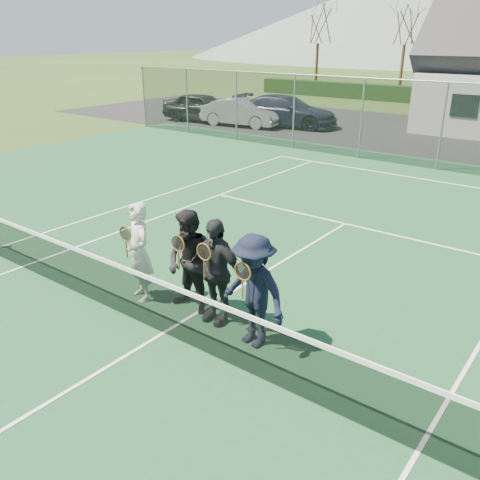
{
  "coord_description": "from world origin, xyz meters",
  "views": [
    {
      "loc": [
        5.22,
        -4.8,
        4.46
      ],
      "look_at": [
        0.39,
        1.5,
        1.25
      ],
      "focal_mm": 38.0,
      "sensor_mm": 36.0,
      "label": 1
    }
  ],
  "objects_px": {
    "player_a": "(139,252)",
    "player_c": "(216,271)",
    "car_c": "(286,111)",
    "player_d": "(254,291)",
    "player_b": "(190,262)",
    "car_b": "(241,112)",
    "tennis_net": "(162,305)",
    "car_a": "(203,107)"
  },
  "relations": [
    {
      "from": "player_a",
      "to": "car_b",
      "type": "bearing_deg",
      "value": 121.87
    },
    {
      "from": "car_c",
      "to": "player_a",
      "type": "relative_size",
      "value": 3.02
    },
    {
      "from": "car_a",
      "to": "player_c",
      "type": "xyz_separation_m",
      "value": [
        14.2,
        -15.8,
        0.15
      ]
    },
    {
      "from": "car_b",
      "to": "car_c",
      "type": "height_order",
      "value": "car_c"
    },
    {
      "from": "player_a",
      "to": "player_c",
      "type": "distance_m",
      "value": 1.58
    },
    {
      "from": "tennis_net",
      "to": "car_c",
      "type": "bearing_deg",
      "value": 117.21
    },
    {
      "from": "car_a",
      "to": "player_c",
      "type": "bearing_deg",
      "value": -147.28
    },
    {
      "from": "car_c",
      "to": "player_d",
      "type": "bearing_deg",
      "value": -158.85
    },
    {
      "from": "player_a",
      "to": "player_c",
      "type": "height_order",
      "value": "same"
    },
    {
      "from": "player_a",
      "to": "player_b",
      "type": "xyz_separation_m",
      "value": [
        1.0,
        0.23,
        -0.0
      ]
    },
    {
      "from": "tennis_net",
      "to": "player_d",
      "type": "bearing_deg",
      "value": 26.9
    },
    {
      "from": "car_c",
      "to": "player_b",
      "type": "relative_size",
      "value": 3.02
    },
    {
      "from": "player_a",
      "to": "player_b",
      "type": "relative_size",
      "value": 1.0
    },
    {
      "from": "player_a",
      "to": "car_c",
      "type": "bearing_deg",
      "value": 114.97
    },
    {
      "from": "car_a",
      "to": "car_b",
      "type": "bearing_deg",
      "value": -97.34
    },
    {
      "from": "car_a",
      "to": "player_c",
      "type": "relative_size",
      "value": 2.51
    },
    {
      "from": "car_b",
      "to": "player_c",
      "type": "height_order",
      "value": "player_c"
    },
    {
      "from": "player_b",
      "to": "player_d",
      "type": "relative_size",
      "value": 1.0
    },
    {
      "from": "car_c",
      "to": "player_a",
      "type": "xyz_separation_m",
      "value": [
        8.14,
        -17.48,
        0.13
      ]
    },
    {
      "from": "tennis_net",
      "to": "player_c",
      "type": "relative_size",
      "value": 6.49
    },
    {
      "from": "player_c",
      "to": "player_d",
      "type": "xyz_separation_m",
      "value": [
        0.9,
        -0.19,
        -0.0
      ]
    },
    {
      "from": "player_a",
      "to": "player_d",
      "type": "distance_m",
      "value": 2.46
    },
    {
      "from": "player_c",
      "to": "tennis_net",
      "type": "bearing_deg",
      "value": -115.21
    },
    {
      "from": "car_c",
      "to": "player_d",
      "type": "distance_m",
      "value": 20.41
    },
    {
      "from": "tennis_net",
      "to": "player_c",
      "type": "distance_m",
      "value": 1.01
    },
    {
      "from": "tennis_net",
      "to": "player_a",
      "type": "bearing_deg",
      "value": 152.16
    },
    {
      "from": "car_b",
      "to": "player_c",
      "type": "distance_m",
      "value": 19.67
    },
    {
      "from": "car_a",
      "to": "player_d",
      "type": "bearing_deg",
      "value": -145.87
    },
    {
      "from": "tennis_net",
      "to": "player_a",
      "type": "xyz_separation_m",
      "value": [
        -1.16,
        0.61,
        0.38
      ]
    },
    {
      "from": "car_b",
      "to": "player_c",
      "type": "bearing_deg",
      "value": -152.19
    },
    {
      "from": "car_b",
      "to": "tennis_net",
      "type": "xyz_separation_m",
      "value": [
        11.19,
        -16.73,
        -0.17
      ]
    },
    {
      "from": "player_a",
      "to": "player_d",
      "type": "bearing_deg",
      "value": 0.98
    },
    {
      "from": "player_a",
      "to": "player_c",
      "type": "xyz_separation_m",
      "value": [
        1.56,
        0.23,
        -0.0
      ]
    },
    {
      "from": "car_a",
      "to": "player_a",
      "type": "xyz_separation_m",
      "value": [
        12.64,
        -16.03,
        0.15
      ]
    },
    {
      "from": "player_b",
      "to": "car_a",
      "type": "bearing_deg",
      "value": 130.82
    },
    {
      "from": "car_c",
      "to": "player_d",
      "type": "xyz_separation_m",
      "value": [
        10.6,
        -17.44,
        0.13
      ]
    },
    {
      "from": "player_c",
      "to": "car_a",
      "type": "bearing_deg",
      "value": 131.95
    },
    {
      "from": "car_c",
      "to": "player_c",
      "type": "relative_size",
      "value": 3.02
    },
    {
      "from": "tennis_net",
      "to": "player_a",
      "type": "distance_m",
      "value": 1.37
    },
    {
      "from": "car_b",
      "to": "player_b",
      "type": "xyz_separation_m",
      "value": [
        11.03,
        -15.89,
        0.21
      ]
    },
    {
      "from": "car_b",
      "to": "car_c",
      "type": "bearing_deg",
      "value": -62.29
    },
    {
      "from": "tennis_net",
      "to": "player_a",
      "type": "relative_size",
      "value": 6.49
    }
  ]
}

